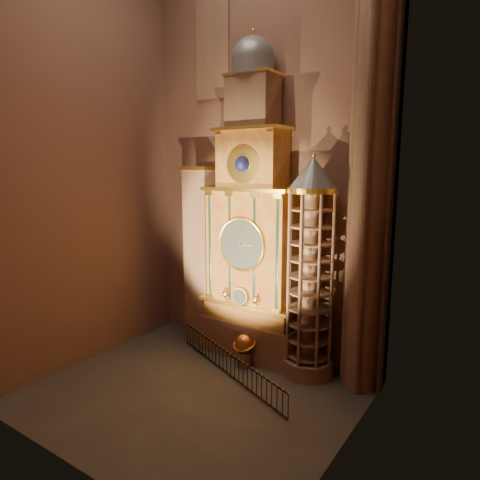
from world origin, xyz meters
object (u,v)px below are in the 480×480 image
Objects in this scene: astronomical_clock at (252,234)px; celestial_globe at (244,347)px; stair_turret at (310,271)px; portrait_tower at (202,255)px; iron_railing at (229,364)px.

astronomical_clock reaches higher than celestial_globe.
stair_turret reaches higher than celestial_globe.
portrait_tower is 6.91m from stair_turret.
portrait_tower is 6.52m from iron_railing.
astronomical_clock is at bearing 175.70° from stair_turret.
stair_turret is 6.28× the size of celestial_globe.
iron_railing is (3.82, -2.75, -4.52)m from portrait_tower.
astronomical_clock reaches higher than iron_railing.
stair_turret is at bearing -2.33° from portrait_tower.
iron_railing is (0.42, -2.73, -6.05)m from astronomical_clock.
astronomical_clock is 1.55× the size of stair_turret.
iron_railing is (-0.04, -1.32, -0.40)m from celestial_globe.
iron_railing is (-3.08, -2.47, -4.64)m from stair_turret.
astronomical_clock is at bearing 98.67° from iron_railing.
iron_railing is at bearing -81.33° from astronomical_clock.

